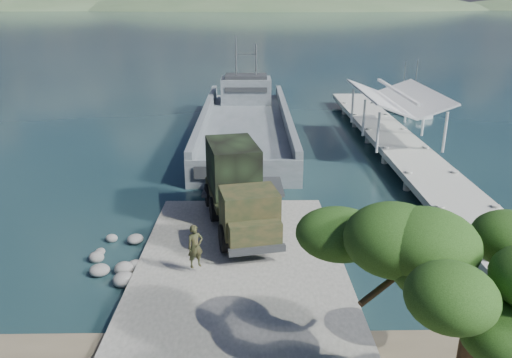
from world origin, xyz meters
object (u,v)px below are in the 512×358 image
(landing_craft, at_px, (246,130))
(soldier, at_px, (196,254))
(sailboat_far, at_px, (413,112))
(pier, at_px, (396,135))
(military_truck, at_px, (238,188))
(overhang_tree, at_px, (456,275))
(sailboat_near, at_px, (402,110))

(landing_craft, xyz_separation_m, soldier, (-2.18, -25.67, 0.75))
(sailboat_far, bearing_deg, soldier, -140.96)
(landing_craft, bearing_deg, pier, -21.44)
(pier, bearing_deg, military_truck, -131.42)
(landing_craft, relative_size, sailboat_far, 5.03)
(military_truck, xyz_separation_m, soldier, (-1.85, -5.62, -1.08))
(pier, bearing_deg, soldier, -126.17)
(landing_craft, relative_size, overhang_tree, 4.34)
(sailboat_near, bearing_deg, pier, -128.16)
(pier, distance_m, landing_craft, 13.86)
(sailboat_far, bearing_deg, landing_craft, -173.01)
(soldier, relative_size, sailboat_near, 0.34)
(sailboat_far, distance_m, overhang_tree, 45.97)
(pier, distance_m, sailboat_far, 16.10)
(soldier, distance_m, overhang_tree, 12.35)
(landing_craft, xyz_separation_m, sailboat_near, (17.99, 10.49, -0.46))
(pier, xyz_separation_m, military_truck, (-13.19, -14.95, 1.02))
(military_truck, height_order, sailboat_near, sailboat_near)
(pier, relative_size, overhang_tree, 5.93)
(military_truck, height_order, overhang_tree, overhang_tree)
(military_truck, distance_m, overhang_tree, 15.65)
(military_truck, relative_size, sailboat_far, 1.49)
(sailboat_far, height_order, overhang_tree, overhang_tree)
(landing_craft, relative_size, sailboat_near, 5.29)
(sailboat_far, relative_size, overhang_tree, 0.86)
(pier, bearing_deg, overhang_tree, -103.32)
(pier, distance_m, soldier, 25.48)
(military_truck, relative_size, overhang_tree, 1.28)
(military_truck, xyz_separation_m, sailboat_far, (19.40, 29.75, -2.27))
(pier, relative_size, sailboat_far, 6.87)
(overhang_tree, bearing_deg, sailboat_near, 74.95)
(pier, xyz_separation_m, landing_craft, (-12.86, 5.10, -0.82))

